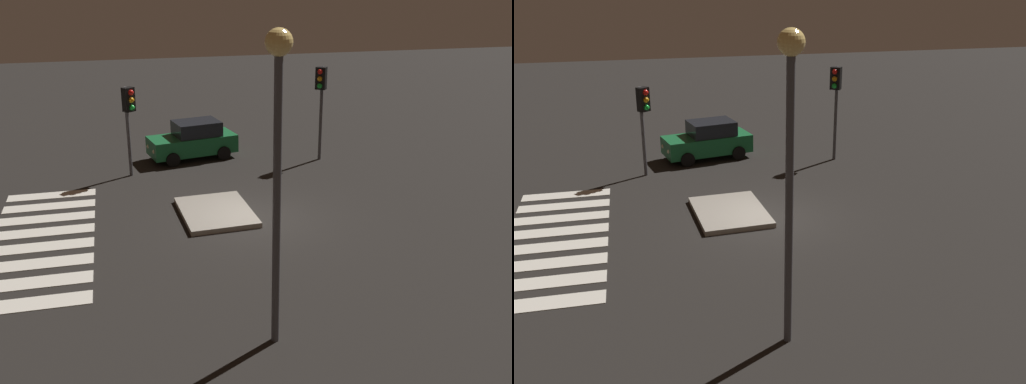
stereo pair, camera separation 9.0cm
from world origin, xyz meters
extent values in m
plane|color=black|center=(0.00, 0.00, 0.00)|extent=(80.00, 80.00, 0.00)
cube|color=gray|center=(-0.74, -1.27, 0.09)|extent=(3.34, 2.60, 0.18)
cube|color=#196B38|center=(-7.53, -1.13, 0.66)|extent=(2.40, 4.10, 0.79)
cube|color=black|center=(-7.58, -0.90, 1.38)|extent=(1.87, 2.23, 0.64)
cylinder|color=black|center=(-6.50, -2.13, 0.31)|extent=(0.35, 0.65, 0.62)
cylinder|color=black|center=(-8.08, -2.46, 0.31)|extent=(0.35, 0.65, 0.62)
cylinder|color=black|center=(-6.98, 0.20, 0.31)|extent=(0.35, 0.65, 0.62)
cylinder|color=black|center=(-8.56, -0.13, 0.31)|extent=(0.35, 0.65, 0.62)
sphere|color=#F2EABF|center=(-6.70, -2.88, 0.66)|extent=(0.21, 0.21, 0.21)
sphere|color=#F2EABF|center=(-7.59, -3.07, 0.66)|extent=(0.21, 0.21, 0.21)
cylinder|color=#47474C|center=(-5.73, -3.95, 1.85)|extent=(0.14, 0.14, 3.71)
cube|color=black|center=(-5.58, -3.85, 3.23)|extent=(0.51, 0.54, 0.96)
sphere|color=red|center=(-5.42, -3.74, 3.53)|extent=(0.22, 0.22, 0.22)
sphere|color=orange|center=(-5.42, -3.74, 3.23)|extent=(0.22, 0.22, 0.22)
sphere|color=green|center=(-5.42, -3.74, 2.93)|extent=(0.22, 0.22, 0.22)
cylinder|color=#47474C|center=(-6.01, 4.41, 2.08)|extent=(0.14, 0.14, 4.17)
cube|color=black|center=(-5.87, 4.30, 3.69)|extent=(0.52, 0.54, 0.96)
sphere|color=red|center=(-5.71, 4.19, 3.99)|extent=(0.22, 0.22, 0.22)
sphere|color=orange|center=(-5.71, 4.19, 3.69)|extent=(0.22, 0.22, 0.22)
sphere|color=green|center=(-5.71, 4.19, 3.39)|extent=(0.22, 0.22, 0.22)
cylinder|color=#47474C|center=(7.02, -1.25, 3.30)|extent=(0.18, 0.18, 6.59)
sphere|color=#F9D172|center=(7.02, -1.25, 6.77)|extent=(0.56, 0.56, 0.56)
cube|color=silver|center=(-4.02, -7.00, 0.01)|extent=(0.70, 3.20, 0.02)
cube|color=silver|center=(-2.87, -7.00, 0.01)|extent=(0.70, 3.20, 0.02)
cube|color=silver|center=(-1.72, -7.00, 0.01)|extent=(0.70, 3.20, 0.02)
cube|color=silver|center=(-0.57, -7.00, 0.01)|extent=(0.70, 3.20, 0.02)
cube|color=silver|center=(0.58, -7.00, 0.01)|extent=(0.70, 3.20, 0.02)
cube|color=silver|center=(1.73, -7.00, 0.01)|extent=(0.70, 3.20, 0.02)
cube|color=silver|center=(2.88, -7.00, 0.01)|extent=(0.70, 3.20, 0.02)
cube|color=silver|center=(4.02, -7.00, 0.01)|extent=(0.70, 3.20, 0.02)
camera|label=1|loc=(18.36, -4.47, 8.12)|focal=41.87mm
camera|label=2|loc=(18.38, -4.38, 8.12)|focal=41.87mm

